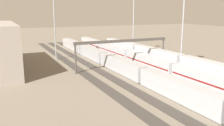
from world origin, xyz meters
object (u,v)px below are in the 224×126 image
Objects in this scene: train_on_track_1 at (149,62)px; light_mast_0 at (183,17)px; signal_gantry at (123,44)px; train_on_track_3 at (119,64)px; train_on_track_0 at (182,64)px; light_mast_1 at (54,16)px; light_mast_2 at (134,14)px.

light_mast_0 is (-5.85, -7.17, 13.36)m from train_on_track_1.
train_on_track_1 is at bearing -109.88° from signal_gantry.
train_on_track_1 is 3.99× the size of signal_gantry.
signal_gantry is at bearing -45.52° from train_on_track_3.
train_on_track_0 is at bearing -121.79° from train_on_track_3.
train_on_track_0 is 13.33m from light_mast_0.
light_mast_0 is (-6.11, -17.17, 13.27)m from train_on_track_3.
train_on_track_0 is 17.65m from train_on_track_3.
light_mast_1 reaches higher than light_mast_0.
train_on_track_1 is 5.06× the size of light_mast_1.
signal_gantry is at bearing -145.77° from light_mast_1.
light_mast_0 reaches higher than train_on_track_1.
train_on_track_1 is 29.03m from light_mast_2.
light_mast_2 is 27.88m from signal_gantry.
light_mast_1 is 0.79× the size of signal_gantry.
train_on_track_1 is at bearing -91.47° from train_on_track_3.
light_mast_0 is (3.18, -2.17, 12.76)m from train_on_track_0.
train_on_track_0 is 3.19× the size of signal_gantry.
light_mast_2 is at bearing -37.69° from train_on_track_3.
train_on_track_0 is at bearing -140.88° from light_mast_1.
light_mast_1 is (24.83, 22.55, 13.39)m from train_on_track_1.
light_mast_2 reaches higher than train_on_track_1.
train_on_track_3 is 3.83× the size of signal_gantry.
light_mast_1 is (24.57, 12.55, 13.31)m from train_on_track_3.
light_mast_2 is (33.09, -3.38, 13.33)m from train_on_track_0.
light_mast_2 is (-0.78, -30.93, 0.54)m from light_mast_1.
light_mast_0 reaches higher than train_on_track_3.
signal_gantry reaches higher than train_on_track_3.
light_mast_0 reaches higher than signal_gantry.
signal_gantry is (-22.12, -15.05, -7.83)m from light_mast_1.
train_on_track_0 is 45.49m from light_mast_1.
train_on_track_1 is 5.08× the size of light_mast_0.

